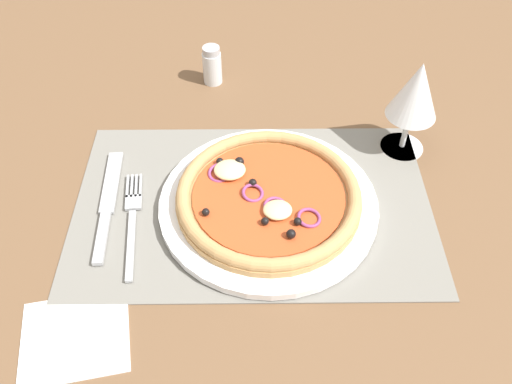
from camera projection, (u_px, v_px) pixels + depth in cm
name	position (u px, v px, depth cm)	size (l,w,h in cm)	color
ground_plane	(251.00, 210.00, 74.33)	(190.00, 140.00, 2.40)	brown
placemat	(251.00, 204.00, 73.31)	(48.37, 31.10, 0.40)	slate
plate	(267.00, 204.00, 72.26)	(29.36, 29.36, 1.13)	white
pizza	(266.00, 195.00, 71.07)	(24.70, 24.70, 2.64)	tan
fork	(131.00, 218.00, 71.04)	(3.38, 18.06, 0.44)	#B2B5BA
knife	(106.00, 203.00, 72.83)	(2.68, 20.06, 0.62)	#B2B5BA
wine_glass	(415.00, 92.00, 73.71)	(7.20, 7.20, 14.90)	silver
napkin	(73.00, 336.00, 59.92)	(11.84, 10.66, 0.36)	white
pepper_shaker	(211.00, 65.00, 90.31)	(3.20, 3.20, 6.70)	silver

